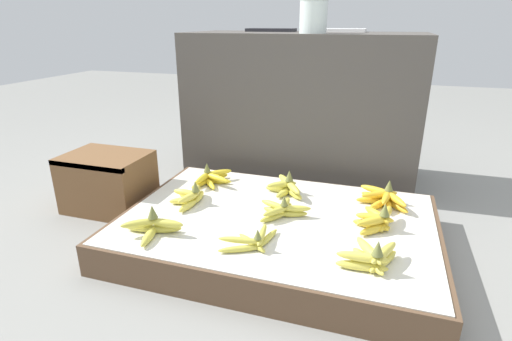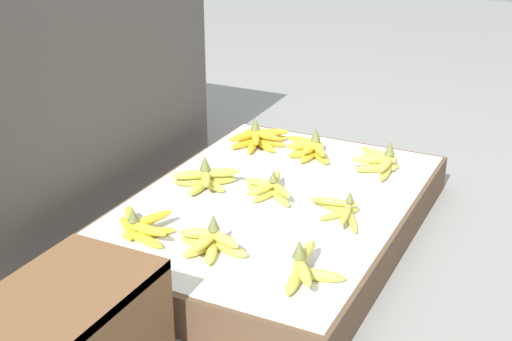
{
  "view_description": "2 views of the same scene",
  "coord_description": "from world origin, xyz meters",
  "px_view_note": "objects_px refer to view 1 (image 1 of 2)",
  "views": [
    {
      "loc": [
        0.37,
        -1.43,
        0.89
      ],
      "look_at": [
        -0.14,
        0.14,
        0.27
      ],
      "focal_mm": 28.0,
      "sensor_mm": 36.0,
      "label": 1
    },
    {
      "loc": [
        -1.93,
        -0.9,
        1.15
      ],
      "look_at": [
        0.02,
        0.07,
        0.21
      ],
      "focal_mm": 50.0,
      "sensor_mm": 36.0,
      "label": 2
    }
  ],
  "objects_px": {
    "banana_bunch_front_midleft": "(252,240)",
    "banana_bunch_middle_midright": "(378,220)",
    "banana_bunch_back_left": "(211,178)",
    "foam_tray_white": "(345,30)",
    "banana_bunch_back_midright": "(384,198)",
    "banana_bunch_back_midleft": "(287,187)",
    "wooden_crate": "(108,182)",
    "banana_bunch_middle_midleft": "(282,209)",
    "banana_bunch_front_midright": "(372,257)",
    "banana_bunch_middle_left": "(190,197)",
    "glass_jar": "(313,15)",
    "banana_bunch_front_left": "(152,226)"
  },
  "relations": [
    {
      "from": "banana_bunch_middle_midleft",
      "to": "glass_jar",
      "type": "xyz_separation_m",
      "value": [
        -0.03,
        0.66,
        0.76
      ]
    },
    {
      "from": "banana_bunch_front_left",
      "to": "banana_bunch_middle_left",
      "type": "xyz_separation_m",
      "value": [
        0.01,
        0.29,
        -0.0
      ]
    },
    {
      "from": "banana_bunch_front_left",
      "to": "banana_bunch_middle_left",
      "type": "relative_size",
      "value": 1.06
    },
    {
      "from": "banana_bunch_front_midleft",
      "to": "banana_bunch_back_midright",
      "type": "xyz_separation_m",
      "value": [
        0.44,
        0.5,
        0.01
      ]
    },
    {
      "from": "banana_bunch_back_midleft",
      "to": "banana_bunch_middle_left",
      "type": "bearing_deg",
      "value": -148.28
    },
    {
      "from": "banana_bunch_middle_left",
      "to": "glass_jar",
      "type": "height_order",
      "value": "glass_jar"
    },
    {
      "from": "banana_bunch_back_left",
      "to": "foam_tray_white",
      "type": "distance_m",
      "value": 1.14
    },
    {
      "from": "banana_bunch_front_midright",
      "to": "banana_bunch_middle_left",
      "type": "relative_size",
      "value": 0.9
    },
    {
      "from": "wooden_crate",
      "to": "banana_bunch_front_left",
      "type": "height_order",
      "value": "wooden_crate"
    },
    {
      "from": "foam_tray_white",
      "to": "banana_bunch_front_left",
      "type": "bearing_deg",
      "value": -112.2
    },
    {
      "from": "glass_jar",
      "to": "banana_bunch_front_left",
      "type": "bearing_deg",
      "value": -112.64
    },
    {
      "from": "banana_bunch_back_left",
      "to": "banana_bunch_back_midleft",
      "type": "relative_size",
      "value": 1.06
    },
    {
      "from": "banana_bunch_front_midright",
      "to": "banana_bunch_back_left",
      "type": "bearing_deg",
      "value": 148.04
    },
    {
      "from": "banana_bunch_back_midleft",
      "to": "foam_tray_white",
      "type": "relative_size",
      "value": 0.95
    },
    {
      "from": "wooden_crate",
      "to": "banana_bunch_front_midright",
      "type": "distance_m",
      "value": 1.32
    },
    {
      "from": "wooden_crate",
      "to": "glass_jar",
      "type": "xyz_separation_m",
      "value": [
        0.88,
        0.58,
        0.78
      ]
    },
    {
      "from": "banana_bunch_middle_midleft",
      "to": "banana_bunch_middle_midright",
      "type": "bearing_deg",
      "value": 1.68
    },
    {
      "from": "banana_bunch_front_midleft",
      "to": "banana_bunch_back_midleft",
      "type": "relative_size",
      "value": 1.03
    },
    {
      "from": "wooden_crate",
      "to": "banana_bunch_back_midright",
      "type": "height_order",
      "value": "wooden_crate"
    },
    {
      "from": "banana_bunch_middle_midleft",
      "to": "foam_tray_white",
      "type": "relative_size",
      "value": 0.99
    },
    {
      "from": "banana_bunch_front_midleft",
      "to": "foam_tray_white",
      "type": "xyz_separation_m",
      "value": [
        0.14,
        1.25,
        0.68
      ]
    },
    {
      "from": "banana_bunch_middle_midright",
      "to": "banana_bunch_front_midright",
      "type": "bearing_deg",
      "value": -91.79
    },
    {
      "from": "banana_bunch_middle_midright",
      "to": "wooden_crate",
      "type": "bearing_deg",
      "value": 177.14
    },
    {
      "from": "banana_bunch_front_left",
      "to": "banana_bunch_back_left",
      "type": "distance_m",
      "value": 0.53
    },
    {
      "from": "banana_bunch_front_midleft",
      "to": "banana_bunch_middle_midright",
      "type": "xyz_separation_m",
      "value": [
        0.42,
        0.28,
        0.01
      ]
    },
    {
      "from": "wooden_crate",
      "to": "banana_bunch_front_midleft",
      "type": "height_order",
      "value": "wooden_crate"
    },
    {
      "from": "glass_jar",
      "to": "banana_bunch_back_left",
      "type": "bearing_deg",
      "value": -132.42
    },
    {
      "from": "glass_jar",
      "to": "banana_bunch_back_midright",
      "type": "bearing_deg",
      "value": -44.64
    },
    {
      "from": "banana_bunch_middle_midright",
      "to": "banana_bunch_back_left",
      "type": "distance_m",
      "value": 0.83
    },
    {
      "from": "banana_bunch_middle_midleft",
      "to": "banana_bunch_middle_midright",
      "type": "distance_m",
      "value": 0.38
    },
    {
      "from": "wooden_crate",
      "to": "banana_bunch_back_midright",
      "type": "distance_m",
      "value": 1.32
    },
    {
      "from": "foam_tray_white",
      "to": "banana_bunch_back_midleft",
      "type": "bearing_deg",
      "value": -100.08
    },
    {
      "from": "banana_bunch_back_left",
      "to": "banana_bunch_front_midleft",
      "type": "bearing_deg",
      "value": -52.35
    },
    {
      "from": "banana_bunch_back_left",
      "to": "foam_tray_white",
      "type": "bearing_deg",
      "value": 55.67
    },
    {
      "from": "banana_bunch_middle_midleft",
      "to": "banana_bunch_back_left",
      "type": "height_order",
      "value": "banana_bunch_back_left"
    },
    {
      "from": "banana_bunch_back_midright",
      "to": "glass_jar",
      "type": "xyz_separation_m",
      "value": [
        -0.42,
        0.42,
        0.75
      ]
    },
    {
      "from": "banana_bunch_front_midright",
      "to": "banana_bunch_back_left",
      "type": "distance_m",
      "value": 0.93
    },
    {
      "from": "banana_bunch_middle_left",
      "to": "glass_jar",
      "type": "relative_size",
      "value": 1.3
    },
    {
      "from": "wooden_crate",
      "to": "banana_bunch_middle_midleft",
      "type": "relative_size",
      "value": 1.78
    },
    {
      "from": "banana_bunch_back_midleft",
      "to": "banana_bunch_front_midleft",
      "type": "bearing_deg",
      "value": -90.56
    },
    {
      "from": "foam_tray_white",
      "to": "banana_bunch_front_midright",
      "type": "bearing_deg",
      "value": -77.83
    },
    {
      "from": "banana_bunch_back_left",
      "to": "banana_bunch_back_midright",
      "type": "bearing_deg",
      "value": 0.78
    },
    {
      "from": "banana_bunch_back_left",
      "to": "banana_bunch_back_midright",
      "type": "relative_size",
      "value": 0.98
    },
    {
      "from": "banana_bunch_middle_left",
      "to": "banana_bunch_middle_midleft",
      "type": "relative_size",
      "value": 1.01
    },
    {
      "from": "banana_bunch_middle_midright",
      "to": "banana_bunch_front_midleft",
      "type": "bearing_deg",
      "value": -146.68
    },
    {
      "from": "glass_jar",
      "to": "banana_bunch_middle_left",
      "type": "bearing_deg",
      "value": -120.28
    },
    {
      "from": "banana_bunch_front_left",
      "to": "banana_bunch_front_midleft",
      "type": "bearing_deg",
      "value": 5.24
    },
    {
      "from": "banana_bunch_front_midleft",
      "to": "banana_bunch_back_midright",
      "type": "relative_size",
      "value": 0.96
    },
    {
      "from": "banana_bunch_back_left",
      "to": "glass_jar",
      "type": "bearing_deg",
      "value": 47.58
    },
    {
      "from": "banana_bunch_middle_left",
      "to": "banana_bunch_back_midleft",
      "type": "height_order",
      "value": "banana_bunch_back_midleft"
    }
  ]
}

